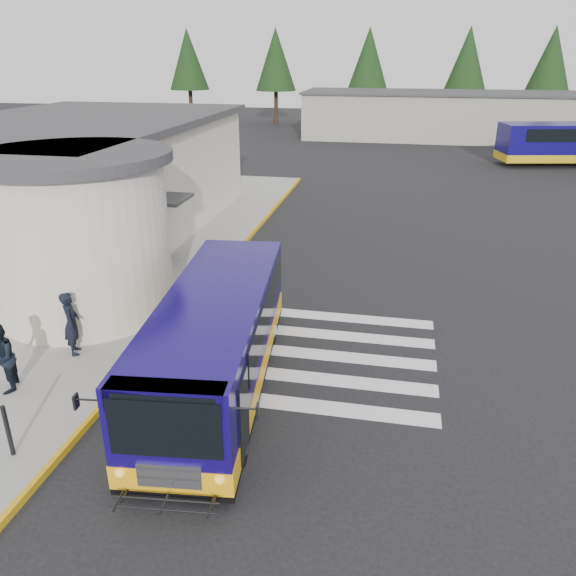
% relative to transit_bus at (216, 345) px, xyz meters
% --- Properties ---
extents(ground, '(140.00, 140.00, 0.00)m').
position_rel_transit_bus_xyz_m(ground, '(1.74, 2.85, -1.16)').
color(ground, black).
rests_on(ground, ground).
extents(sidewalk, '(10.00, 34.00, 0.15)m').
position_rel_transit_bus_xyz_m(sidewalk, '(-7.26, 6.85, -1.09)').
color(sidewalk, gray).
rests_on(sidewalk, ground).
extents(curb_strip, '(0.12, 34.00, 0.16)m').
position_rel_transit_bus_xyz_m(curb_strip, '(-2.31, 6.85, -1.08)').
color(curb_strip, gold).
rests_on(curb_strip, ground).
extents(station_building, '(12.70, 18.70, 4.80)m').
position_rel_transit_bus_xyz_m(station_building, '(-9.11, 9.76, 1.40)').
color(station_building, '#BDB5A0').
rests_on(station_building, ground).
extents(crosswalk, '(8.00, 5.35, 0.01)m').
position_rel_transit_bus_xyz_m(crosswalk, '(1.24, 2.05, -1.16)').
color(crosswalk, silver).
rests_on(crosswalk, ground).
extents(depot_building, '(26.40, 8.40, 4.20)m').
position_rel_transit_bus_xyz_m(depot_building, '(7.74, 44.85, 0.94)').
color(depot_building, gray).
rests_on(depot_building, ground).
extents(tree_line, '(58.40, 4.40, 10.00)m').
position_rel_transit_bus_xyz_m(tree_line, '(8.02, 52.85, 5.61)').
color(tree_line, black).
rests_on(tree_line, ground).
extents(transit_bus, '(3.50, 8.80, 2.43)m').
position_rel_transit_bus_xyz_m(transit_bus, '(0.00, 0.00, 0.00)').
color(transit_bus, '#120755').
rests_on(transit_bus, ground).
extents(pedestrian_a, '(0.65, 0.75, 1.73)m').
position_rel_transit_bus_xyz_m(pedestrian_a, '(-4.15, 0.63, -0.15)').
color(pedestrian_a, black).
rests_on(pedestrian_a, sidewalk).
extents(pedestrian_b, '(0.94, 1.03, 1.70)m').
position_rel_transit_bus_xyz_m(pedestrian_b, '(-4.78, -1.31, -0.16)').
color(pedestrian_b, black).
rests_on(pedestrian_b, sidewalk).
extents(bollard, '(0.09, 0.09, 1.13)m').
position_rel_transit_bus_xyz_m(bollard, '(-3.18, -3.34, -0.45)').
color(bollard, black).
rests_on(bollard, sidewalk).
extents(far_bus_a, '(10.09, 4.64, 2.51)m').
position_rel_transit_bus_xyz_m(far_bus_a, '(15.56, 32.67, 0.47)').
color(far_bus_a, '#0D0650').
rests_on(far_bus_a, ground).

